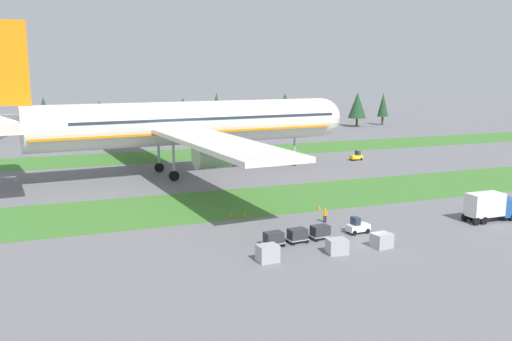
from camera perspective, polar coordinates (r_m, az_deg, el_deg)
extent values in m
plane|color=slate|center=(60.51, 11.56, -7.59)|extent=(400.00, 400.00, 0.00)
cube|color=#3D752D|center=(80.44, 2.51, -2.90)|extent=(320.00, 17.27, 0.01)
cube|color=#3D752D|center=(123.71, -6.20, 1.71)|extent=(320.00, 17.27, 0.01)
cylinder|color=silver|center=(98.36, -6.96, 4.92)|extent=(55.56, 11.82, 7.56)
sphere|color=silver|center=(110.32, 6.78, 5.50)|extent=(7.41, 7.41, 7.41)
cone|color=silver|center=(93.14, -24.92, 4.09)|extent=(9.94, 7.89, 7.18)
cube|color=orange|center=(98.49, -6.95, 4.15)|extent=(54.23, 11.87, 0.36)
cube|color=#283342|center=(99.41, -5.13, 5.55)|extent=(48.86, 11.37, 0.44)
cube|color=silver|center=(118.81, -11.99, 5.32)|extent=(11.59, 37.55, 0.68)
cylinder|color=#A3A3A8|center=(114.02, -10.63, 3.91)|extent=(5.69, 4.56, 4.16)
cube|color=silver|center=(76.51, -3.94, 2.87)|extent=(11.59, 37.55, 0.68)
cylinder|color=#A3A3A8|center=(82.45, -4.51, 1.66)|extent=(5.69, 4.56, 4.16)
cube|color=silver|center=(102.07, -24.67, 4.89)|extent=(5.93, 13.79, 0.48)
cube|color=silver|center=(84.15, -24.37, 3.95)|extent=(5.93, 13.79, 0.48)
cube|color=orange|center=(92.77, -24.95, 10.04)|extent=(7.91, 1.43, 12.85)
cylinder|color=#A3A3A8|center=(107.73, 4.00, 2.81)|extent=(0.44, 0.44, 7.53)
cylinder|color=black|center=(108.28, 3.98, 0.84)|extent=(1.23, 0.51, 1.20)
cylinder|color=#A3A3A8|center=(101.94, -10.05, 2.32)|extent=(0.44, 0.44, 7.28)
cylinder|color=black|center=(102.50, -9.99, 0.31)|extent=(1.74, 0.73, 1.70)
cylinder|color=#A3A3A8|center=(93.32, -8.54, 1.64)|extent=(0.44, 0.44, 7.28)
cylinder|color=black|center=(93.93, -8.48, -0.56)|extent=(1.74, 0.73, 1.70)
cube|color=silver|center=(64.37, 10.52, -5.82)|extent=(2.69, 1.50, 0.77)
cube|color=#283342|center=(63.92, 10.26, -5.15)|extent=(0.78, 1.14, 0.90)
cylinder|color=black|center=(65.42, 10.87, -5.92)|extent=(0.61, 0.25, 0.60)
cylinder|color=black|center=(64.58, 11.45, -6.16)|extent=(0.61, 0.25, 0.60)
cylinder|color=black|center=(64.39, 9.56, -6.14)|extent=(0.61, 0.25, 0.60)
cylinder|color=black|center=(63.53, 10.13, -6.39)|extent=(0.61, 0.25, 0.60)
cube|color=#A3A3A8|center=(61.67, 6.65, -6.71)|extent=(2.31, 1.67, 0.10)
cube|color=#2D2D33|center=(61.50, 6.66, -6.18)|extent=(2.03, 1.47, 1.10)
cylinder|color=black|center=(62.71, 6.96, -6.62)|extent=(0.41, 0.15, 0.40)
cylinder|color=black|center=(61.61, 7.65, -6.94)|extent=(0.41, 0.15, 0.40)
cylinder|color=black|center=(61.86, 5.64, -6.83)|extent=(0.41, 0.15, 0.40)
cylinder|color=black|center=(60.74, 6.32, -7.17)|extent=(0.41, 0.15, 0.40)
cube|color=#A3A3A8|center=(60.22, 4.30, -7.09)|extent=(2.31, 1.67, 0.10)
cube|color=#2D2D33|center=(60.05, 4.31, -6.54)|extent=(2.03, 1.47, 1.10)
cylinder|color=black|center=(61.25, 4.65, -6.99)|extent=(0.41, 0.15, 0.40)
cylinder|color=black|center=(60.12, 5.32, -7.33)|extent=(0.41, 0.15, 0.40)
cylinder|color=black|center=(60.46, 3.28, -7.20)|extent=(0.41, 0.15, 0.40)
cylinder|color=black|center=(59.32, 3.93, -7.56)|extent=(0.41, 0.15, 0.40)
cube|color=#A3A3A8|center=(58.89, 1.83, -7.47)|extent=(2.31, 1.67, 0.10)
cube|color=#2D2D33|center=(58.71, 1.84, -6.91)|extent=(2.03, 1.47, 1.10)
cylinder|color=black|center=(59.90, 2.24, -7.36)|extent=(0.41, 0.15, 0.40)
cylinder|color=black|center=(58.74, 2.88, -7.73)|extent=(0.41, 0.15, 0.40)
cylinder|color=black|center=(59.17, 0.80, -7.58)|extent=(0.41, 0.15, 0.40)
cylinder|color=black|center=(58.00, 1.41, -7.96)|extent=(0.41, 0.15, 0.40)
cube|color=#1E4C8E|center=(75.75, 24.43, -3.44)|extent=(2.23, 2.33, 2.20)
cube|color=silver|center=(73.33, 22.60, -3.26)|extent=(4.53, 2.37, 2.80)
cylinder|color=black|center=(76.84, 23.96, -4.07)|extent=(0.96, 0.31, 0.96)
cylinder|color=black|center=(73.84, 21.47, -4.45)|extent=(0.96, 0.31, 0.96)
cylinder|color=black|center=(72.42, 22.52, -4.80)|extent=(0.96, 0.31, 0.96)
cylinder|color=black|center=(73.11, 20.81, -4.55)|extent=(0.96, 0.31, 0.96)
cylinder|color=black|center=(71.67, 21.85, -4.91)|extent=(0.96, 0.31, 0.96)
cube|color=yellow|center=(116.21, 10.32, 1.39)|extent=(2.69, 1.50, 0.77)
cube|color=#283342|center=(116.31, 10.48, 1.80)|extent=(0.78, 1.14, 0.90)
cylinder|color=black|center=(115.30, 10.10, 1.13)|extent=(0.61, 0.25, 0.60)
cylinder|color=black|center=(116.18, 9.79, 1.21)|extent=(0.61, 0.25, 0.60)
cylinder|color=black|center=(116.36, 10.83, 1.19)|extent=(0.61, 0.25, 0.60)
cylinder|color=black|center=(117.24, 10.51, 1.27)|extent=(0.61, 0.25, 0.60)
cylinder|color=black|center=(68.32, 7.05, -5.00)|extent=(0.18, 0.18, 0.85)
cylinder|color=black|center=(68.37, 7.23, -5.00)|extent=(0.18, 0.18, 0.85)
cylinder|color=orange|center=(68.15, 7.16, -4.40)|extent=(0.36, 0.36, 0.62)
sphere|color=tan|center=(68.04, 7.16, -4.03)|extent=(0.24, 0.24, 0.24)
cylinder|color=orange|center=(68.12, 6.97, -4.44)|extent=(0.10, 0.10, 0.58)
cylinder|color=orange|center=(68.21, 7.35, -4.42)|extent=(0.10, 0.10, 0.58)
cube|color=#A3A3A8|center=(54.21, 1.21, -8.57)|extent=(2.07, 1.69, 1.68)
cube|color=#A3A3A8|center=(57.07, 8.39, -7.77)|extent=(2.16, 1.80, 1.55)
cube|color=#A3A3A8|center=(59.84, 12.89, -7.07)|extent=(2.20, 1.86, 1.54)
cone|color=orange|center=(70.59, -2.70, -4.56)|extent=(0.44, 0.44, 0.55)
cone|color=orange|center=(74.54, 6.57, -3.79)|extent=(0.44, 0.44, 0.61)
cone|color=orange|center=(70.51, -1.19, -4.54)|extent=(0.44, 0.44, 0.61)
cylinder|color=#4C3823|center=(160.27, -20.97, 3.69)|extent=(0.70, 0.70, 3.59)
cone|color=#1E4223|center=(159.77, -21.10, 5.73)|extent=(4.20, 4.20, 7.86)
cylinder|color=#4C3823|center=(162.90, -15.81, 3.97)|extent=(0.70, 0.70, 3.00)
cone|color=#1E4223|center=(162.46, -15.90, 5.74)|extent=(5.92, 5.92, 7.08)
cylinder|color=#4C3823|center=(165.39, -12.80, 4.28)|extent=(0.70, 0.70, 3.46)
cone|color=#1E4223|center=(165.00, -12.86, 5.84)|extent=(6.18, 6.18, 5.60)
cylinder|color=#4C3823|center=(167.61, -7.51, 4.53)|extent=(0.70, 0.70, 3.53)
cone|color=#1E4223|center=(167.18, -7.55, 6.30)|extent=(5.03, 5.03, 6.81)
cylinder|color=#4C3823|center=(167.76, -4.08, 4.67)|extent=(0.70, 0.70, 3.91)
cone|color=#1E4223|center=(167.28, -4.10, 6.69)|extent=(3.69, 3.69, 7.98)
cylinder|color=#4C3823|center=(169.37, -0.22, 4.59)|extent=(0.70, 0.70, 2.98)
cone|color=#1E4223|center=(168.94, -0.22, 6.30)|extent=(5.74, 5.74, 7.16)
cylinder|color=#4C3823|center=(177.12, 3.00, 4.79)|extent=(0.70, 0.70, 2.75)
cone|color=#1E4223|center=(176.67, 3.02, 6.63)|extent=(5.58, 5.58, 8.65)
cylinder|color=#4C3823|center=(184.45, 6.33, 5.12)|extent=(0.70, 0.70, 3.79)
cone|color=#1E4223|center=(184.08, 6.36, 6.63)|extent=(4.33, 4.33, 5.94)
cylinder|color=#4C3823|center=(186.44, 10.39, 4.93)|extent=(0.70, 0.70, 2.86)
cone|color=#1E4223|center=(186.01, 10.44, 6.66)|extent=(5.96, 5.96, 8.41)
cylinder|color=#4C3823|center=(194.07, 12.95, 5.05)|extent=(0.70, 0.70, 2.93)
cone|color=#1E4223|center=(193.67, 13.02, 6.66)|extent=(3.64, 3.64, 7.96)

